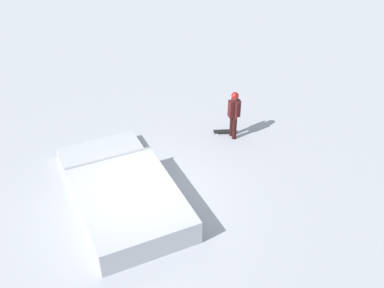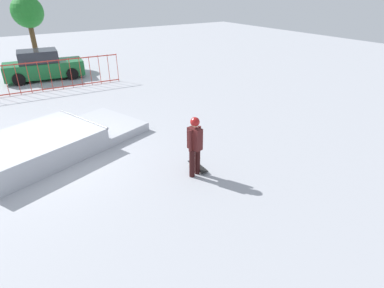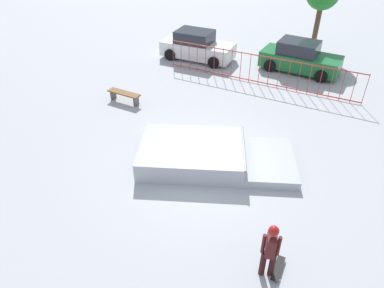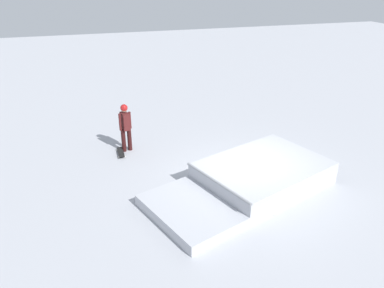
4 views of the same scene
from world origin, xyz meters
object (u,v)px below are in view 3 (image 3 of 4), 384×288
at_px(parked_car_white, 197,46).
at_px(parked_car_green, 300,58).
at_px(skate_ramp, 205,155).
at_px(park_bench, 124,95).
at_px(skater, 270,248).
at_px(skateboard, 278,268).

height_order(parked_car_white, parked_car_green, same).
xyz_separation_m(skate_ramp, parked_car_white, (-4.14, 8.87, 0.41)).
bearing_deg(park_bench, parked_car_green, 45.82).
distance_m(skate_ramp, parked_car_green, 9.62).
bearing_deg(skater, skate_ramp, -152.60).
bearing_deg(parked_car_green, skate_ramp, -92.95).
distance_m(skater, parked_car_green, 13.20).
relative_size(skateboard, park_bench, 0.49).
xyz_separation_m(parked_car_white, parked_car_green, (5.69, 0.62, 0.00)).
bearing_deg(skateboard, parked_car_green, -170.50).
xyz_separation_m(skateboard, parked_car_green, (-1.83, 12.87, 0.65)).
xyz_separation_m(park_bench, parked_car_white, (0.94, 6.20, 0.37)).
bearing_deg(park_bench, parked_car_white, 81.39).
distance_m(skate_ramp, skateboard, 4.79).
distance_m(skater, skateboard, 0.99).
relative_size(park_bench, parked_car_white, 0.39).
bearing_deg(parked_car_green, skateboard, -75.60).
height_order(skater, parked_car_green, skater).
distance_m(skate_ramp, park_bench, 5.74).
xyz_separation_m(skater, parked_car_white, (-7.26, 12.48, -0.28)).
relative_size(skate_ramp, parked_car_green, 1.40).
bearing_deg(skateboard, parked_car_white, -147.05).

